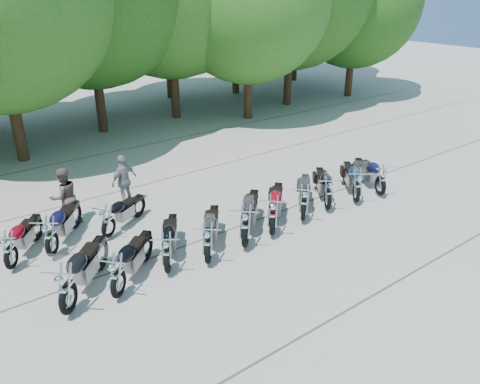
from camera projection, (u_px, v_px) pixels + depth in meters
ground at (273, 247)px, 12.65m from camera, size 90.00×90.00×0.00m
tree_8 at (356, 2)px, 27.25m from camera, size 7.53×7.53×9.25m
tree_12 at (88, 0)px, 23.27m from camera, size 7.88×7.88×9.67m
motorcycle_0 at (66, 287)px, 9.81m from camera, size 2.25×2.35×1.41m
motorcycle_1 at (117, 274)px, 10.35m from camera, size 2.16×2.05×1.29m
motorcycle_2 at (167, 251)px, 11.25m from camera, size 1.82×2.23×1.26m
motorcycle_3 at (208, 242)px, 11.62m from camera, size 2.02×2.24×1.31m
motorcycle_4 at (246, 225)px, 12.30m from camera, size 2.35×2.34×1.43m
motorcycle_5 at (273, 214)px, 12.91m from camera, size 2.30×2.26×1.40m
motorcycle_6 at (304, 202)px, 13.71m from camera, size 2.20×2.17×1.34m
motorcycle_7 at (328, 192)px, 14.39m from camera, size 1.94×2.25×1.30m
motorcycle_8 at (357, 185)px, 14.88m from camera, size 1.99×2.25×1.31m
motorcycle_9 at (381, 179)px, 15.39m from camera, size 1.56×2.31×1.26m
motorcycle_10 at (9, 249)px, 11.41m from camera, size 1.79×2.08×1.20m
motorcycle_11 at (50, 235)px, 11.92m from camera, size 2.00×2.26×1.31m
motorcycle_12 at (108, 220)px, 12.84m from camera, size 2.06×1.58×1.15m
rider_1 at (65, 197)px, 13.52m from camera, size 0.92×0.76×1.76m
rider_2 at (124, 180)px, 14.72m from camera, size 1.07×0.72×1.69m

